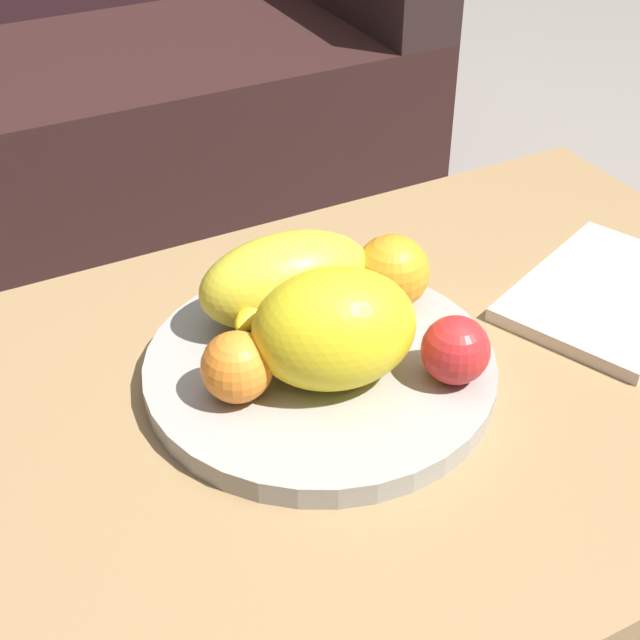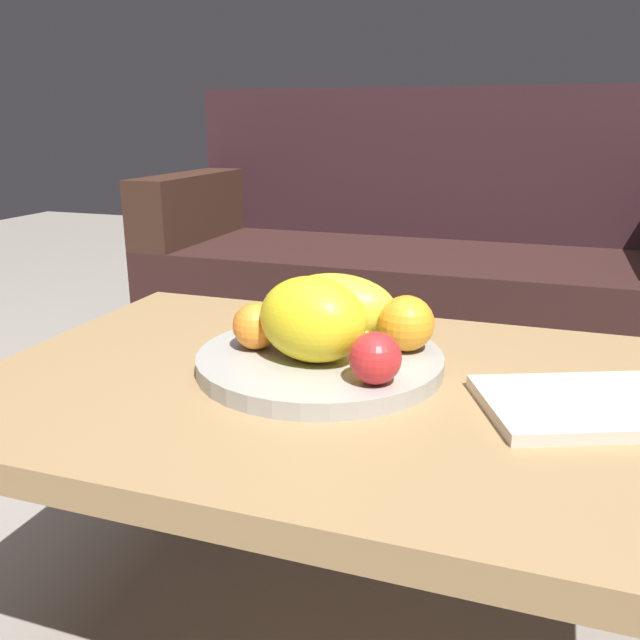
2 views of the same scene
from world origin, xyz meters
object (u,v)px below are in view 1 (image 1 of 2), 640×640
magazine (610,295)px  couch (5,96)px  melon_smaller_beside (333,327)px  orange_left (237,367)px  orange_front (392,272)px  apple_front (456,350)px  fruit_bowl (320,369)px  banana_bunch (279,297)px  melon_large_front (286,280)px  coffee_table (378,414)px

magazine → couch: bearing=86.3°
melon_smaller_beside → orange_left: bearing=170.3°
orange_front → apple_front: (-0.01, -0.14, -0.01)m
fruit_bowl → banana_bunch: (-0.01, 0.08, 0.04)m
banana_bunch → orange_left: bearing=-133.6°
fruit_bowl → melon_large_front: size_ratio=1.91×
coffee_table → melon_smaller_beside: 0.14m
melon_large_front → melon_smaller_beside: 0.11m
couch → fruit_bowl: size_ratio=4.72×
melon_large_front → fruit_bowl: bearing=-90.7°
orange_left → apple_front: bearing=-20.3°
melon_smaller_beside → apple_front: size_ratio=2.34×
apple_front → couch: bearing=97.8°
couch → orange_left: size_ratio=24.35×
melon_large_front → orange_left: 0.13m
melon_large_front → banana_bunch: size_ratio=1.19×
melon_large_front → orange_left: melon_large_front is taller
melon_smaller_beside → orange_front: (0.12, 0.08, -0.02)m
orange_left → magazine: orange_left is taller
banana_bunch → couch: bearing=93.6°
orange_left → apple_front: (0.20, -0.07, -0.00)m
orange_front → magazine: (0.25, -0.08, -0.06)m
melon_large_front → couch: bearing=94.0°
fruit_bowl → melon_smaller_beside: size_ratio=2.25×
couch → melon_smaller_beside: (0.08, -1.29, 0.23)m
melon_large_front → orange_left: (-0.10, -0.09, -0.02)m
melon_smaller_beside → fruit_bowl: bearing=88.7°
melon_large_front → magazine: melon_large_front is taller
fruit_bowl → orange_front: orange_front is taller
orange_front → orange_left: orange_front is taller
fruit_bowl → magazine: bearing=-4.8°
orange_front → melon_smaller_beside: bearing=-145.2°
fruit_bowl → orange_left: size_ratio=5.15×
fruit_bowl → melon_large_front: 0.10m
melon_smaller_beside → banana_bunch: 0.11m
melon_large_front → orange_left: bearing=-136.4°
orange_left → coffee_table: bearing=-7.2°
coffee_table → orange_left: 0.18m
orange_left → apple_front: size_ratio=1.02×
melon_smaller_beside → orange_front: melon_smaller_beside is taller
orange_left → magazine: (0.46, -0.02, -0.05)m
couch → orange_left: bearing=-90.6°
melon_smaller_beside → banana_bunch: bearing=93.6°
coffee_table → magazine: bearing=0.0°
melon_large_front → orange_front: melon_large_front is taller
coffee_table → apple_front: (0.05, -0.06, 0.11)m
coffee_table → melon_large_front: melon_large_front is taller
coffee_table → fruit_bowl: 0.09m
coffee_table → magazine: 0.31m
coffee_table → banana_bunch: banana_bunch is taller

